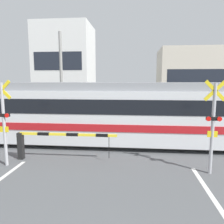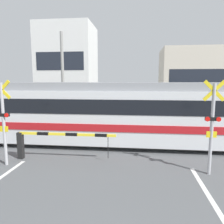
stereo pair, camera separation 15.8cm
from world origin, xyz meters
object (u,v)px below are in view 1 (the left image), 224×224
(crossing_barrier_near, at_px, (46,140))
(pedestrian, at_px, (118,108))
(crossing_barrier_far, at_px, (155,118))
(crossing_signal_right, at_px, (213,123))
(crossing_signal_left, at_px, (4,119))
(commuter_train, at_px, (80,111))

(crossing_barrier_near, distance_m, pedestrian, 9.14)
(crossing_barrier_far, relative_size, crossing_signal_right, 1.26)
(crossing_barrier_far, distance_m, crossing_signal_right, 6.36)
(pedestrian, bearing_deg, crossing_signal_right, -68.59)
(crossing_barrier_far, distance_m, crossing_signal_left, 8.62)
(commuter_train, xyz_separation_m, crossing_barrier_near, (-0.75, -2.53, -0.81))
(pedestrian, bearing_deg, commuter_train, -102.97)
(crossing_signal_right, bearing_deg, crossing_barrier_near, 173.45)
(crossing_barrier_near, bearing_deg, crossing_signal_left, -150.90)
(crossing_barrier_near, height_order, crossing_signal_left, crossing_signal_left)
(crossing_signal_left, xyz_separation_m, pedestrian, (3.43, 9.55, -0.76))
(commuter_train, relative_size, crossing_signal_left, 6.99)
(crossing_signal_left, bearing_deg, crossing_barrier_far, 46.04)
(commuter_train, xyz_separation_m, crossing_signal_right, (5.21, -3.21, 0.11))
(crossing_barrier_far, xyz_separation_m, pedestrian, (-2.52, 3.38, 0.16))
(crossing_barrier_near, bearing_deg, crossing_signal_right, -6.55)
(commuter_train, relative_size, crossing_barrier_near, 5.56)
(crossing_signal_left, relative_size, crossing_signal_right, 1.00)
(crossing_barrier_near, height_order, crossing_signal_right, crossing_signal_right)
(commuter_train, height_order, crossing_signal_right, crossing_signal_right)
(crossing_signal_right, xyz_separation_m, pedestrian, (-3.75, 9.55, -0.76))
(crossing_barrier_near, bearing_deg, commuter_train, 73.56)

